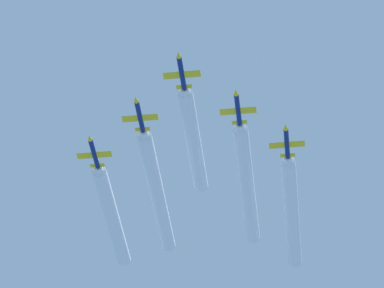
{
  "coord_description": "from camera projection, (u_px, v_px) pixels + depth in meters",
  "views": [
    {
      "loc": [
        -20.71,
        168.43,
        1.49
      ],
      "look_at": [
        -0.16,
        -14.34,
        157.43
      ],
      "focal_mm": 101.78,
      "sensor_mm": 36.0,
      "label": 1
    }
  ],
  "objects": [
    {
      "name": "smoke_trail_lead",
      "position": [
        193.0,
        140.0,
        242.91
      ],
      "size": [
        3.39,
        33.54,
        3.39
      ],
      "color": "white"
    },
    {
      "name": "jet_lead",
      "position": [
        181.0,
        72.0,
        226.23
      ],
      "size": [
        7.86,
        11.44,
        2.75
      ],
      "color": "navy"
    },
    {
      "name": "jet_outer_right",
      "position": [
        94.0,
        153.0,
        242.08
      ],
      "size": [
        7.86,
        11.44,
        2.75
      ],
      "color": "navy"
    },
    {
      "name": "smoke_trail_outer_right",
      "position": [
        112.0,
        216.0,
        260.2
      ],
      "size": [
        3.39,
        37.36,
        3.39
      ],
      "color": "white"
    },
    {
      "name": "smoke_trail_right_wingman",
      "position": [
        157.0,
        192.0,
        254.7
      ],
      "size": [
        3.39,
        43.97,
        3.39
      ],
      "color": "white"
    },
    {
      "name": "jet_outer_left",
      "position": [
        287.0,
        142.0,
        238.71
      ],
      "size": [
        7.86,
        11.44,
        2.75
      ],
      "color": "navy"
    },
    {
      "name": "smoke_trail_outer_left",
      "position": [
        292.0,
        213.0,
        258.51
      ],
      "size": [
        3.39,
        41.8,
        3.39
      ],
      "color": "white"
    },
    {
      "name": "jet_left_wingman",
      "position": [
        238.0,
        108.0,
        232.48
      ],
      "size": [
        7.86,
        11.44,
        2.75
      ],
      "color": "navy"
    },
    {
      "name": "smoke_trail_left_wingman",
      "position": [
        247.0,
        185.0,
        252.62
      ],
      "size": [
        3.39,
        42.69,
        3.39
      ],
      "color": "white"
    },
    {
      "name": "jet_right_wingman",
      "position": [
        140.0,
        115.0,
        234.08
      ],
      "size": [
        7.86,
        11.44,
        2.75
      ],
      "color": "navy"
    }
  ]
}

